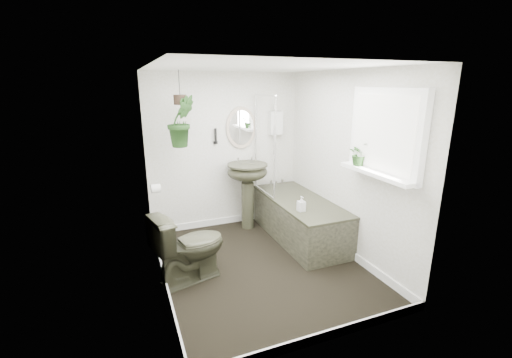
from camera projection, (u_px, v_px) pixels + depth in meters
name	position (u px, v px, depth m)	size (l,w,h in m)	color
floor	(261.00, 265.00, 4.18)	(2.30, 2.80, 0.02)	black
ceiling	(261.00, 66.00, 3.56)	(2.30, 2.80, 0.02)	white
wall_back	(225.00, 152.00, 5.13)	(2.30, 0.02, 2.30)	white
wall_front	(332.00, 218.00, 2.61)	(2.30, 0.02, 2.30)	white
wall_left	(155.00, 185.00, 3.46)	(0.02, 2.80, 2.30)	white
wall_right	(346.00, 165.00, 4.28)	(0.02, 2.80, 2.30)	white
skirting	(261.00, 261.00, 4.17)	(2.30, 2.80, 0.10)	white
bathtub	(299.00, 219.00, 4.83)	(0.72, 1.72, 0.58)	#323324
bath_screen	(265.00, 145.00, 4.89)	(0.04, 0.72, 1.40)	silver
shower_box	(276.00, 123.00, 5.24)	(0.20, 0.10, 0.35)	white
oval_mirror	(241.00, 128.00, 5.09)	(0.46, 0.03, 0.62)	#C2AE97
wall_sconce	(216.00, 136.00, 4.96)	(0.04, 0.04, 0.22)	black
toilet_roll_holder	(156.00, 189.00, 4.17)	(0.11, 0.11, 0.11)	white
window_recess	(386.00, 133.00, 3.50)	(0.08, 1.00, 0.90)	white
window_sill	(376.00, 173.00, 3.59)	(0.18, 1.00, 0.04)	white
window_blinds	(382.00, 133.00, 3.48)	(0.01, 0.86, 0.76)	white
toilet	(189.00, 246.00, 3.77)	(0.46, 0.80, 0.82)	#323324
pedestal_sink	(248.00, 196.00, 5.13)	(0.59, 0.50, 1.01)	#323324
sill_plant	(359.00, 154.00, 3.81)	(0.24, 0.20, 0.26)	black
hanging_plant	(181.00, 121.00, 4.33)	(0.36, 0.29, 0.65)	black
soap_bottle	(301.00, 204.00, 4.30)	(0.09, 0.09, 0.19)	black
hanging_pot	(180.00, 100.00, 4.26)	(0.16, 0.16, 0.12)	black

